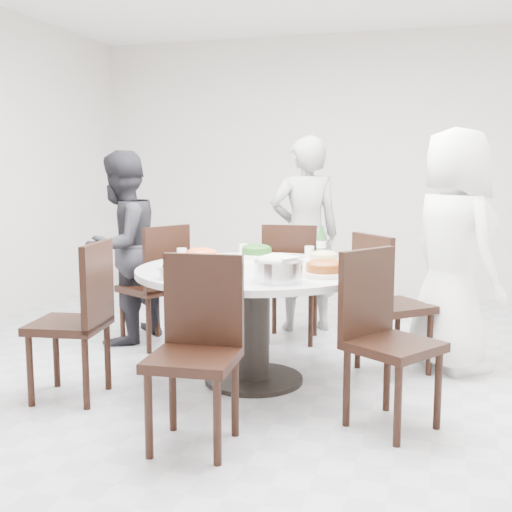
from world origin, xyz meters
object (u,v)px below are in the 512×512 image
(dining_table, at_px, (254,325))
(chair_s, at_px, (193,355))
(chair_n, at_px, (292,282))
(soup_bowl, at_px, (180,272))
(diner_right, at_px, (453,250))
(chair_ne, at_px, (394,303))
(chair_sw, at_px, (68,321))
(diner_middle, at_px, (305,235))
(diner_left, at_px, (122,247))
(beverage_bottle, at_px, (321,242))
(rice_bowl, at_px, (278,271))
(chair_nw, at_px, (152,285))
(chair_se, at_px, (393,341))

(dining_table, height_order, chair_s, chair_s)
(chair_n, xyz_separation_m, soup_bowl, (-0.31, -1.54, 0.31))
(dining_table, height_order, diner_right, diner_right)
(chair_ne, bearing_deg, diner_right, -105.16)
(chair_n, xyz_separation_m, chair_sw, (-0.99, -1.64, 0.00))
(chair_s, xyz_separation_m, soup_bowl, (-0.29, 0.54, 0.31))
(chair_ne, bearing_deg, dining_table, 76.21)
(chair_sw, relative_size, diner_right, 0.58)
(chair_s, relative_size, diner_right, 0.58)
(soup_bowl, bearing_deg, chair_ne, 39.21)
(diner_middle, distance_m, diner_left, 1.52)
(chair_s, height_order, beverage_bottle, beverage_bottle)
(chair_n, bearing_deg, diner_right, 156.26)
(dining_table, height_order, chair_sw, chair_sw)
(soup_bowl, bearing_deg, diner_middle, 79.83)
(dining_table, relative_size, rice_bowl, 5.48)
(chair_nw, bearing_deg, chair_sw, 28.77)
(diner_middle, bearing_deg, chair_n, 61.63)
(diner_left, relative_size, soup_bowl, 6.37)
(rice_bowl, bearing_deg, chair_sw, -172.47)
(chair_ne, distance_m, beverage_bottle, 0.66)
(diner_right, distance_m, diner_left, 2.50)
(chair_nw, height_order, soup_bowl, chair_nw)
(chair_ne, bearing_deg, diner_left, 42.87)
(chair_sw, height_order, beverage_bottle, beverage_bottle)
(dining_table, distance_m, chair_se, 1.05)
(rice_bowl, bearing_deg, beverage_bottle, 86.03)
(chair_nw, relative_size, chair_s, 1.00)
(soup_bowl, bearing_deg, diner_left, 130.69)
(soup_bowl, distance_m, beverage_bottle, 1.21)
(dining_table, xyz_separation_m, rice_bowl, (0.27, -0.42, 0.43))
(chair_nw, xyz_separation_m, diner_left, (-0.28, 0.03, 0.28))
(diner_middle, bearing_deg, diner_left, 6.07)
(chair_s, relative_size, diner_left, 0.63)
(chair_sw, relative_size, chair_se, 1.00)
(chair_ne, height_order, chair_n, same)
(chair_n, xyz_separation_m, chair_s, (-0.02, -2.08, 0.00))
(chair_se, relative_size, soup_bowl, 4.00)
(chair_nw, height_order, chair_s, same)
(chair_ne, height_order, chair_nw, same)
(chair_ne, distance_m, chair_se, 0.97)
(diner_right, bearing_deg, chair_n, 35.88)
(diner_right, xyz_separation_m, diner_left, (-2.50, 0.00, -0.07))
(diner_right, relative_size, rice_bowl, 6.03)
(chair_sw, bearing_deg, chair_n, 140.75)
(chair_ne, relative_size, diner_left, 0.63)
(chair_n, bearing_deg, dining_table, 84.05)
(chair_ne, height_order, rice_bowl, chair_ne)
(chair_n, relative_size, chair_nw, 1.00)
(diner_middle, bearing_deg, diner_right, 123.13)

